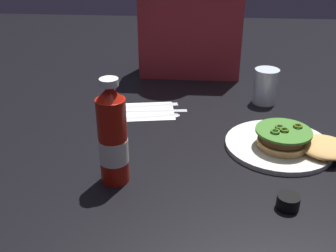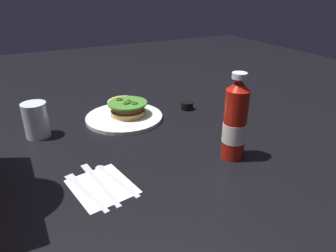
{
  "view_description": "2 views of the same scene",
  "coord_description": "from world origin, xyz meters",
  "px_view_note": "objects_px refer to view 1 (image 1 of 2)",
  "views": [
    {
      "loc": [
        -0.06,
        -0.93,
        0.52
      ],
      "look_at": [
        -0.14,
        -0.0,
        0.05
      ],
      "focal_mm": 43.91,
      "sensor_mm": 36.0,
      "label": 1
    },
    {
      "loc": [
        -0.83,
        0.32,
        0.44
      ],
      "look_at": [
        -0.13,
        -0.04,
        0.08
      ],
      "focal_mm": 33.6,
      "sensor_mm": 36.0,
      "label": 2
    }
  ],
  "objects_px": {
    "dinner_plate": "(278,145)",
    "ketchup_bottle": "(113,138)",
    "burger_sandwich": "(298,141)",
    "condiment_cup": "(288,202)",
    "napkin": "(148,111)",
    "spoon_utensil": "(158,115)",
    "butter_knife": "(157,110)",
    "diner_person": "(191,2)",
    "fork_utensil": "(154,105)",
    "water_glass": "(266,86)"
  },
  "relations": [
    {
      "from": "dinner_plate",
      "to": "water_glass",
      "type": "height_order",
      "value": "water_glass"
    },
    {
      "from": "dinner_plate",
      "to": "napkin",
      "type": "height_order",
      "value": "dinner_plate"
    },
    {
      "from": "condiment_cup",
      "to": "water_glass",
      "type": "bearing_deg",
      "value": 87.88
    },
    {
      "from": "ketchup_bottle",
      "to": "diner_person",
      "type": "bearing_deg",
      "value": 78.96
    },
    {
      "from": "ketchup_bottle",
      "to": "napkin",
      "type": "xyz_separation_m",
      "value": [
        0.03,
        0.36,
        -0.1
      ]
    },
    {
      "from": "water_glass",
      "to": "napkin",
      "type": "relative_size",
      "value": 0.71
    },
    {
      "from": "dinner_plate",
      "to": "ketchup_bottle",
      "type": "relative_size",
      "value": 1.12
    },
    {
      "from": "dinner_plate",
      "to": "condiment_cup",
      "type": "xyz_separation_m",
      "value": [
        -0.02,
        -0.24,
        0.01
      ]
    },
    {
      "from": "diner_person",
      "to": "fork_utensil",
      "type": "bearing_deg",
      "value": -107.88
    },
    {
      "from": "spoon_utensil",
      "to": "butter_knife",
      "type": "bearing_deg",
      "value": 102.82
    },
    {
      "from": "napkin",
      "to": "fork_utensil",
      "type": "distance_m",
      "value": 0.04
    },
    {
      "from": "napkin",
      "to": "condiment_cup",
      "type": "bearing_deg",
      "value": -52.1
    },
    {
      "from": "butter_knife",
      "to": "fork_utensil",
      "type": "distance_m",
      "value": 0.04
    },
    {
      "from": "dinner_plate",
      "to": "spoon_utensil",
      "type": "bearing_deg",
      "value": 154.15
    },
    {
      "from": "butter_knife",
      "to": "dinner_plate",
      "type": "bearing_deg",
      "value": -29.99
    },
    {
      "from": "spoon_utensil",
      "to": "ketchup_bottle",
      "type": "bearing_deg",
      "value": -100.6
    },
    {
      "from": "napkin",
      "to": "diner_person",
      "type": "bearing_deg",
      "value": 72.44
    },
    {
      "from": "water_glass",
      "to": "condiment_cup",
      "type": "bearing_deg",
      "value": -92.12
    },
    {
      "from": "dinner_plate",
      "to": "diner_person",
      "type": "xyz_separation_m",
      "value": [
        -0.24,
        0.54,
        0.25
      ]
    },
    {
      "from": "fork_utensil",
      "to": "diner_person",
      "type": "xyz_separation_m",
      "value": [
        0.1,
        0.31,
        0.26
      ]
    },
    {
      "from": "burger_sandwich",
      "to": "napkin",
      "type": "height_order",
      "value": "burger_sandwich"
    },
    {
      "from": "water_glass",
      "to": "spoon_utensil",
      "type": "distance_m",
      "value": 0.35
    },
    {
      "from": "dinner_plate",
      "to": "spoon_utensil",
      "type": "distance_m",
      "value": 0.36
    },
    {
      "from": "condiment_cup",
      "to": "burger_sandwich",
      "type": "bearing_deg",
      "value": 74.63
    },
    {
      "from": "water_glass",
      "to": "napkin",
      "type": "distance_m",
      "value": 0.37
    },
    {
      "from": "napkin",
      "to": "diner_person",
      "type": "relative_size",
      "value": 0.27
    },
    {
      "from": "condiment_cup",
      "to": "fork_utensil",
      "type": "bearing_deg",
      "value": 124.34
    },
    {
      "from": "burger_sandwich",
      "to": "ketchup_bottle",
      "type": "bearing_deg",
      "value": -160.32
    },
    {
      "from": "dinner_plate",
      "to": "spoon_utensil",
      "type": "xyz_separation_m",
      "value": [
        -0.32,
        0.16,
        -0.0
      ]
    },
    {
      "from": "condiment_cup",
      "to": "napkin",
      "type": "relative_size",
      "value": 0.3
    },
    {
      "from": "spoon_utensil",
      "to": "napkin",
      "type": "bearing_deg",
      "value": 137.84
    },
    {
      "from": "butter_knife",
      "to": "diner_person",
      "type": "distance_m",
      "value": 0.44
    },
    {
      "from": "dinner_plate",
      "to": "fork_utensil",
      "type": "relative_size",
      "value": 1.45
    },
    {
      "from": "ketchup_bottle",
      "to": "water_glass",
      "type": "bearing_deg",
      "value": 50.24
    },
    {
      "from": "burger_sandwich",
      "to": "ketchup_bottle",
      "type": "relative_size",
      "value": 0.95
    },
    {
      "from": "dinner_plate",
      "to": "butter_knife",
      "type": "height_order",
      "value": "dinner_plate"
    },
    {
      "from": "burger_sandwich",
      "to": "fork_utensil",
      "type": "height_order",
      "value": "burger_sandwich"
    },
    {
      "from": "napkin",
      "to": "spoon_utensil",
      "type": "relative_size",
      "value": 0.87
    },
    {
      "from": "spoon_utensil",
      "to": "diner_person",
      "type": "relative_size",
      "value": 0.31
    },
    {
      "from": "condiment_cup",
      "to": "diner_person",
      "type": "distance_m",
      "value": 0.85
    },
    {
      "from": "spoon_utensil",
      "to": "dinner_plate",
      "type": "bearing_deg",
      "value": -25.85
    },
    {
      "from": "burger_sandwich",
      "to": "condiment_cup",
      "type": "relative_size",
      "value": 4.91
    },
    {
      "from": "dinner_plate",
      "to": "burger_sandwich",
      "type": "relative_size",
      "value": 1.18
    },
    {
      "from": "burger_sandwich",
      "to": "diner_person",
      "type": "relative_size",
      "value": 0.4
    },
    {
      "from": "burger_sandwich",
      "to": "ketchup_bottle",
      "type": "distance_m",
      "value": 0.46
    },
    {
      "from": "water_glass",
      "to": "fork_utensil",
      "type": "relative_size",
      "value": 0.59
    },
    {
      "from": "fork_utensil",
      "to": "spoon_utensil",
      "type": "bearing_deg",
      "value": -73.14
    },
    {
      "from": "spoon_utensil",
      "to": "diner_person",
      "type": "distance_m",
      "value": 0.47
    },
    {
      "from": "ketchup_bottle",
      "to": "spoon_utensil",
      "type": "distance_m",
      "value": 0.35
    },
    {
      "from": "condiment_cup",
      "to": "diner_person",
      "type": "height_order",
      "value": "diner_person"
    }
  ]
}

